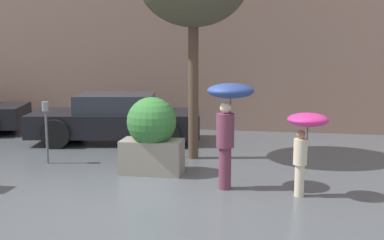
# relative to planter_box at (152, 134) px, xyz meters

# --- Properties ---
(ground_plane) EXTENTS (40.00, 40.00, 0.00)m
(ground_plane) POSITION_rel_planter_box_xyz_m (0.18, -1.37, -0.78)
(ground_plane) COLOR #51565B
(building_facade) EXTENTS (18.00, 0.30, 6.00)m
(building_facade) POSITION_rel_planter_box_xyz_m (0.18, 5.13, 2.22)
(building_facade) COLOR #8C6B5B
(building_facade) RESTS_ON ground
(planter_box) EXTENTS (1.20, 0.97, 1.52)m
(planter_box) POSITION_rel_planter_box_xyz_m (0.00, 0.00, 0.00)
(planter_box) COLOR gray
(planter_box) RESTS_ON ground
(person_adult) EXTENTS (0.82, 0.82, 1.86)m
(person_adult) POSITION_rel_planter_box_xyz_m (1.57, -0.72, 0.62)
(person_adult) COLOR brown
(person_adult) RESTS_ON ground
(person_child) EXTENTS (0.67, 0.67, 1.42)m
(person_child) POSITION_rel_planter_box_xyz_m (2.87, -1.02, 0.32)
(person_child) COLOR beige
(person_child) RESTS_ON ground
(parked_car_near) EXTENTS (4.56, 2.45, 1.25)m
(parked_car_near) POSITION_rel_planter_box_xyz_m (-1.70, 2.86, -0.19)
(parked_car_near) COLOR black
(parked_car_near) RESTS_ON ground
(parking_meter) EXTENTS (0.14, 0.14, 1.33)m
(parking_meter) POSITION_rel_planter_box_xyz_m (-2.40, 0.39, 0.17)
(parking_meter) COLOR #595B60
(parking_meter) RESTS_ON ground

